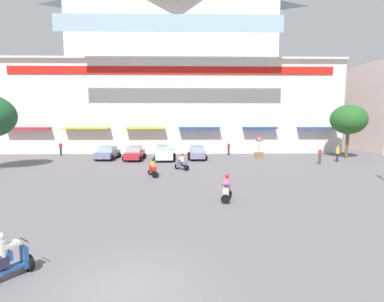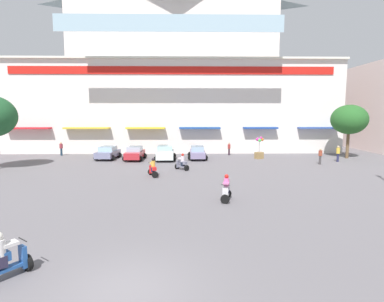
{
  "view_description": "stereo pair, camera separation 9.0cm",
  "coord_description": "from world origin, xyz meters",
  "px_view_note": "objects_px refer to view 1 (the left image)",
  "views": [
    {
      "loc": [
        1.7,
        -8.17,
        5.08
      ],
      "look_at": [
        2.22,
        16.71,
        1.99
      ],
      "focal_mm": 28.21,
      "sensor_mm": 36.0,
      "label": 1
    },
    {
      "loc": [
        1.79,
        -8.17,
        5.08
      ],
      "look_at": [
        2.22,
        16.71,
        1.99
      ],
      "focal_mm": 28.21,
      "sensor_mm": 36.0,
      "label": 2
    }
  ],
  "objects_px": {
    "scooter_rider_3": "(182,163)",
    "parked_car_3": "(197,152)",
    "pedestrian_3": "(320,155)",
    "parked_car_0": "(108,153)",
    "pedestrian_1": "(229,148)",
    "pedestrian_2": "(338,153)",
    "scooter_rider_1": "(6,260)",
    "scooter_rider_4": "(153,169)",
    "parked_car_2": "(165,153)",
    "plaza_tree_1": "(349,120)",
    "balloon_vendor_cart": "(259,148)",
    "scooter_rider_2": "(227,190)",
    "pedestrian_0": "(61,148)",
    "parked_car_1": "(135,153)"
  },
  "relations": [
    {
      "from": "scooter_rider_3",
      "to": "parked_car_3",
      "type": "bearing_deg",
      "value": 76.69
    },
    {
      "from": "pedestrian_3",
      "to": "parked_car_0",
      "type": "bearing_deg",
      "value": 169.64
    },
    {
      "from": "pedestrian_1",
      "to": "pedestrian_2",
      "type": "height_order",
      "value": "pedestrian_2"
    },
    {
      "from": "scooter_rider_1",
      "to": "scooter_rider_4",
      "type": "distance_m",
      "value": 15.57
    },
    {
      "from": "parked_car_0",
      "to": "parked_car_2",
      "type": "distance_m",
      "value": 6.54
    },
    {
      "from": "plaza_tree_1",
      "to": "parked_car_3",
      "type": "distance_m",
      "value": 17.57
    },
    {
      "from": "scooter_rider_1",
      "to": "pedestrian_3",
      "type": "relative_size",
      "value": 0.95
    },
    {
      "from": "pedestrian_1",
      "to": "pedestrian_2",
      "type": "bearing_deg",
      "value": -26.38
    },
    {
      "from": "pedestrian_1",
      "to": "balloon_vendor_cart",
      "type": "xyz_separation_m",
      "value": [
        3.0,
        -3.05,
        0.29
      ]
    },
    {
      "from": "scooter_rider_2",
      "to": "pedestrian_0",
      "type": "bearing_deg",
      "value": 132.06
    },
    {
      "from": "plaza_tree_1",
      "to": "scooter_rider_1",
      "type": "distance_m",
      "value": 34.9
    },
    {
      "from": "scooter_rider_4",
      "to": "balloon_vendor_cart",
      "type": "height_order",
      "value": "balloon_vendor_cart"
    },
    {
      "from": "pedestrian_3",
      "to": "plaza_tree_1",
      "type": "bearing_deg",
      "value": 40.25
    },
    {
      "from": "pedestrian_1",
      "to": "balloon_vendor_cart",
      "type": "height_order",
      "value": "balloon_vendor_cart"
    },
    {
      "from": "scooter_rider_2",
      "to": "scooter_rider_3",
      "type": "bearing_deg",
      "value": 105.73
    },
    {
      "from": "scooter_rider_1",
      "to": "scooter_rider_2",
      "type": "distance_m",
      "value": 11.51
    },
    {
      "from": "parked_car_3",
      "to": "parked_car_1",
      "type": "bearing_deg",
      "value": -172.93
    },
    {
      "from": "scooter_rider_2",
      "to": "pedestrian_2",
      "type": "relative_size",
      "value": 0.9
    },
    {
      "from": "scooter_rider_4",
      "to": "balloon_vendor_cart",
      "type": "xyz_separation_m",
      "value": [
        10.96,
        9.55,
        0.55
      ]
    },
    {
      "from": "pedestrian_1",
      "to": "parked_car_2",
      "type": "bearing_deg",
      "value": -153.59
    },
    {
      "from": "scooter_rider_1",
      "to": "pedestrian_1",
      "type": "bearing_deg",
      "value": 68.83
    },
    {
      "from": "scooter_rider_3",
      "to": "pedestrian_1",
      "type": "distance_m",
      "value": 11.31
    },
    {
      "from": "scooter_rider_2",
      "to": "pedestrian_1",
      "type": "xyz_separation_m",
      "value": [
        2.9,
        19.55,
        0.25
      ]
    },
    {
      "from": "parked_car_3",
      "to": "pedestrian_1",
      "type": "height_order",
      "value": "pedestrian_1"
    },
    {
      "from": "scooter_rider_2",
      "to": "scooter_rider_1",
      "type": "bearing_deg",
      "value": -133.43
    },
    {
      "from": "scooter_rider_2",
      "to": "scooter_rider_4",
      "type": "relative_size",
      "value": 1.0
    },
    {
      "from": "scooter_rider_3",
      "to": "balloon_vendor_cart",
      "type": "bearing_deg",
      "value": 37.97
    },
    {
      "from": "parked_car_1",
      "to": "balloon_vendor_cart",
      "type": "xyz_separation_m",
      "value": [
        13.93,
        0.69,
        0.43
      ]
    },
    {
      "from": "parked_car_2",
      "to": "scooter_rider_1",
      "type": "xyz_separation_m",
      "value": [
        -3.21,
        -24.14,
        -0.16
      ]
    },
    {
      "from": "scooter_rider_1",
      "to": "scooter_rider_2",
      "type": "xyz_separation_m",
      "value": [
        7.91,
        8.36,
        0.0
      ]
    },
    {
      "from": "scooter_rider_2",
      "to": "scooter_rider_4",
      "type": "bearing_deg",
      "value": 126.12
    },
    {
      "from": "parked_car_3",
      "to": "pedestrian_2",
      "type": "relative_size",
      "value": 2.61
    },
    {
      "from": "scooter_rider_4",
      "to": "pedestrian_0",
      "type": "xyz_separation_m",
      "value": [
        -12.57,
        12.6,
        0.3
      ]
    },
    {
      "from": "plaza_tree_1",
      "to": "scooter_rider_2",
      "type": "height_order",
      "value": "plaza_tree_1"
    },
    {
      "from": "scooter_rider_3",
      "to": "balloon_vendor_cart",
      "type": "relative_size",
      "value": 0.61
    },
    {
      "from": "scooter_rider_2",
      "to": "pedestrian_2",
      "type": "height_order",
      "value": "pedestrian_2"
    },
    {
      "from": "scooter_rider_3",
      "to": "scooter_rider_4",
      "type": "height_order",
      "value": "scooter_rider_4"
    },
    {
      "from": "scooter_rider_3",
      "to": "scooter_rider_4",
      "type": "relative_size",
      "value": 0.98
    },
    {
      "from": "parked_car_0",
      "to": "pedestrian_1",
      "type": "bearing_deg",
      "value": 11.97
    },
    {
      "from": "scooter_rider_1",
      "to": "scooter_rider_4",
      "type": "height_order",
      "value": "scooter_rider_1"
    },
    {
      "from": "scooter_rider_4",
      "to": "scooter_rider_2",
      "type": "bearing_deg",
      "value": -53.88
    },
    {
      "from": "parked_car_2",
      "to": "pedestrian_2",
      "type": "height_order",
      "value": "pedestrian_2"
    },
    {
      "from": "scooter_rider_4",
      "to": "parked_car_1",
      "type": "bearing_deg",
      "value": 108.53
    },
    {
      "from": "parked_car_3",
      "to": "balloon_vendor_cart",
      "type": "bearing_deg",
      "value": -1.4
    },
    {
      "from": "pedestrian_0",
      "to": "scooter_rider_4",
      "type": "bearing_deg",
      "value": -45.07
    },
    {
      "from": "scooter_rider_3",
      "to": "parked_car_0",
      "type": "bearing_deg",
      "value": 141.13
    },
    {
      "from": "pedestrian_3",
      "to": "scooter_rider_1",
      "type": "bearing_deg",
      "value": -132.35
    },
    {
      "from": "parked_car_0",
      "to": "balloon_vendor_cart",
      "type": "distance_m",
      "value": 17.1
    },
    {
      "from": "balloon_vendor_cart",
      "to": "pedestrian_2",
      "type": "bearing_deg",
      "value": -16.49
    },
    {
      "from": "parked_car_3",
      "to": "parked_car_0",
      "type": "bearing_deg",
      "value": -179.4
    }
  ]
}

